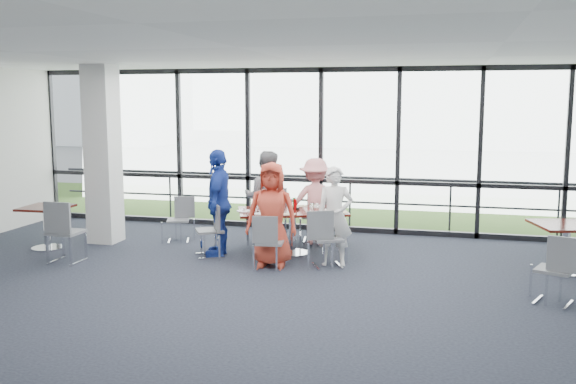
% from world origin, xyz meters
% --- Properties ---
extents(floor, '(12.00, 10.00, 0.02)m').
position_xyz_m(floor, '(0.00, 0.00, -0.01)').
color(floor, black).
rests_on(floor, ground).
extents(ceiling, '(12.00, 10.00, 0.04)m').
position_xyz_m(ceiling, '(0.00, 0.00, 3.20)').
color(ceiling, white).
rests_on(ceiling, ground).
extents(curtain_wall_back, '(12.00, 0.10, 3.20)m').
position_xyz_m(curtain_wall_back, '(0.00, 5.00, 1.60)').
color(curtain_wall_back, white).
rests_on(curtain_wall_back, ground).
extents(structural_column, '(0.50, 0.50, 3.20)m').
position_xyz_m(structural_column, '(-3.60, 3.00, 1.60)').
color(structural_column, silver).
rests_on(structural_column, ground).
extents(apron, '(80.00, 70.00, 0.02)m').
position_xyz_m(apron, '(0.00, 10.00, -0.02)').
color(apron, slate).
rests_on(apron, ground).
extents(grass_strip, '(80.00, 5.00, 0.01)m').
position_xyz_m(grass_strip, '(0.00, 8.00, 0.01)').
color(grass_strip, '#395B21').
rests_on(grass_strip, ground).
extents(hangar_main, '(24.00, 10.00, 6.00)m').
position_xyz_m(hangar_main, '(4.00, 32.00, 3.00)').
color(hangar_main, white).
rests_on(hangar_main, ground).
extents(hangar_aux, '(10.00, 6.00, 4.00)m').
position_xyz_m(hangar_aux, '(-18.00, 28.00, 2.00)').
color(hangar_aux, white).
rests_on(hangar_aux, ground).
extents(guard_rail, '(12.00, 0.06, 0.06)m').
position_xyz_m(guard_rail, '(0.00, 5.60, 0.50)').
color(guard_rail, '#2D2D33').
rests_on(guard_rail, ground).
extents(main_table, '(2.01, 1.55, 0.75)m').
position_xyz_m(main_table, '(-0.06, 2.93, 0.61)').
color(main_table, '#3B1811').
rests_on(main_table, ground).
extents(side_table_left, '(0.80, 0.80, 0.75)m').
position_xyz_m(side_table_left, '(-4.29, 2.23, 0.62)').
color(side_table_left, '#3B1811').
rests_on(side_table_left, ground).
extents(side_table_right, '(1.12, 1.12, 0.75)m').
position_xyz_m(side_table_right, '(4.20, 2.79, 0.64)').
color(side_table_right, '#3B1811').
rests_on(side_table_right, ground).
extents(diner_near_left, '(0.85, 0.60, 1.64)m').
position_xyz_m(diner_near_left, '(-0.18, 2.11, 0.82)').
color(diner_near_left, '#C63F2A').
rests_on(diner_near_left, ground).
extents(diner_near_right, '(0.64, 0.52, 1.56)m').
position_xyz_m(diner_near_right, '(0.75, 2.41, 0.78)').
color(diner_near_right, white).
rests_on(diner_near_right, ground).
extents(diner_far_left, '(0.87, 0.59, 1.68)m').
position_xyz_m(diner_far_left, '(-0.70, 3.56, 0.84)').
color(diner_far_left, slate).
rests_on(diner_far_left, ground).
extents(diner_far_right, '(1.10, 0.74, 1.55)m').
position_xyz_m(diner_far_right, '(0.15, 3.80, 0.77)').
color(diner_far_right, pink).
rests_on(diner_far_right, ground).
extents(diner_end, '(0.74, 1.13, 1.78)m').
position_xyz_m(diner_end, '(-1.22, 2.55, 0.89)').
color(diner_end, '#1C379D').
rests_on(diner_end, ground).
extents(chair_main_nl, '(0.46, 0.46, 0.83)m').
position_xyz_m(chair_main_nl, '(-0.16, 1.92, 0.42)').
color(chair_main_nl, slate).
rests_on(chair_main_nl, ground).
extents(chair_main_nr, '(0.58, 0.58, 0.89)m').
position_xyz_m(chair_main_nr, '(0.68, 2.24, 0.45)').
color(chair_main_nr, slate).
rests_on(chair_main_nr, ground).
extents(chair_main_fl, '(0.63, 0.63, 0.96)m').
position_xyz_m(chair_main_fl, '(-0.70, 3.60, 0.48)').
color(chair_main_fl, slate).
rests_on(chair_main_fl, ground).
extents(chair_main_fr, '(0.53, 0.53, 0.94)m').
position_xyz_m(chair_main_fr, '(0.11, 3.99, 0.47)').
color(chair_main_fr, slate).
rests_on(chair_main_fr, ground).
extents(chair_main_end, '(0.58, 0.58, 0.87)m').
position_xyz_m(chair_main_end, '(-1.35, 2.43, 0.44)').
color(chair_main_end, slate).
rests_on(chair_main_end, ground).
extents(chair_spare_la, '(0.49, 0.49, 0.99)m').
position_xyz_m(chair_spare_la, '(-3.41, 1.47, 0.49)').
color(chair_spare_la, slate).
rests_on(chair_spare_la, ground).
extents(chair_spare_lb, '(0.50, 0.50, 0.80)m').
position_xyz_m(chair_spare_lb, '(-2.31, 3.32, 0.40)').
color(chair_spare_lb, slate).
rests_on(chair_spare_lb, ground).
extents(chair_spare_r, '(0.56, 0.56, 0.89)m').
position_xyz_m(chair_spare_r, '(3.82, 1.17, 0.44)').
color(chair_spare_r, slate).
rests_on(chair_spare_r, ground).
extents(plate_nl, '(0.25, 0.25, 0.01)m').
position_xyz_m(plate_nl, '(-0.44, 2.43, 0.76)').
color(plate_nl, white).
rests_on(plate_nl, main_table).
extents(plate_nr, '(0.27, 0.27, 0.01)m').
position_xyz_m(plate_nr, '(0.53, 2.82, 0.76)').
color(plate_nr, white).
rests_on(plate_nr, main_table).
extents(plate_fl, '(0.27, 0.27, 0.01)m').
position_xyz_m(plate_fl, '(-0.62, 3.09, 0.76)').
color(plate_fl, white).
rests_on(plate_fl, main_table).
extents(plate_fr, '(0.27, 0.27, 0.01)m').
position_xyz_m(plate_fr, '(0.27, 3.37, 0.76)').
color(plate_fr, white).
rests_on(plate_fr, main_table).
extents(plate_end, '(0.25, 0.25, 0.01)m').
position_xyz_m(plate_end, '(-0.80, 2.61, 0.76)').
color(plate_end, white).
rests_on(plate_end, main_table).
extents(tumbler_a, '(0.06, 0.06, 0.13)m').
position_xyz_m(tumbler_a, '(-0.18, 2.67, 0.81)').
color(tumbler_a, white).
rests_on(tumbler_a, main_table).
extents(tumbler_b, '(0.07, 0.07, 0.14)m').
position_xyz_m(tumbler_b, '(0.29, 2.88, 0.82)').
color(tumbler_b, white).
rests_on(tumbler_b, main_table).
extents(tumbler_c, '(0.07, 0.07, 0.14)m').
position_xyz_m(tumbler_c, '(-0.11, 3.18, 0.82)').
color(tumbler_c, white).
rests_on(tumbler_c, main_table).
extents(tumbler_d, '(0.07, 0.07, 0.14)m').
position_xyz_m(tumbler_d, '(-0.56, 2.62, 0.82)').
color(tumbler_d, white).
rests_on(tumbler_d, main_table).
extents(menu_a, '(0.30, 0.24, 0.00)m').
position_xyz_m(menu_a, '(-0.05, 2.55, 0.75)').
color(menu_a, silver).
rests_on(menu_a, main_table).
extents(menu_b, '(0.35, 0.28, 0.00)m').
position_xyz_m(menu_b, '(0.71, 2.92, 0.75)').
color(menu_b, silver).
rests_on(menu_b, main_table).
extents(menu_c, '(0.34, 0.31, 0.00)m').
position_xyz_m(menu_c, '(-0.05, 3.36, 0.75)').
color(menu_c, silver).
rests_on(menu_c, main_table).
extents(condiment_caddy, '(0.10, 0.07, 0.04)m').
position_xyz_m(condiment_caddy, '(-0.01, 2.99, 0.77)').
color(condiment_caddy, black).
rests_on(condiment_caddy, main_table).
extents(ketchup_bottle, '(0.06, 0.06, 0.18)m').
position_xyz_m(ketchup_bottle, '(-0.02, 2.98, 0.84)').
color(ketchup_bottle, '#A50104').
rests_on(ketchup_bottle, main_table).
extents(green_bottle, '(0.05, 0.05, 0.20)m').
position_xyz_m(green_bottle, '(-0.05, 3.03, 0.85)').
color(green_bottle, '#27792E').
rests_on(green_bottle, main_table).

